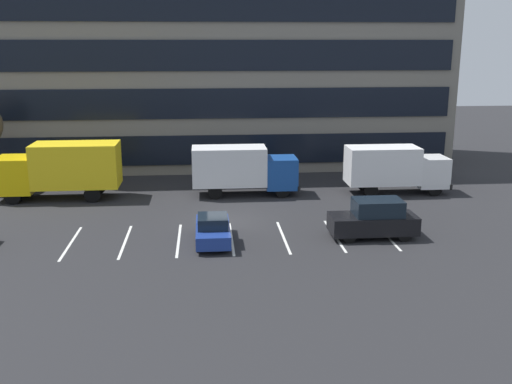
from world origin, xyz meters
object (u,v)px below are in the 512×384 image
at_px(box_truck_yellow_all, 61,168).
at_px(sedan_navy, 213,230).
at_px(box_truck_white, 395,167).
at_px(box_truck_blue, 243,168).
at_px(suv_black, 374,219).

bearing_deg(box_truck_yellow_all, sedan_navy, -44.75).
relative_size(box_truck_white, box_truck_yellow_all, 0.88).
relative_size(box_truck_blue, suv_black, 1.56).
relative_size(box_truck_yellow_all, sedan_navy, 1.93).
bearing_deg(sedan_navy, box_truck_yellow_all, 135.25).
distance_m(box_truck_blue, box_truck_yellow_all, 12.03).
bearing_deg(box_truck_blue, box_truck_yellow_all, 179.66).
relative_size(box_truck_white, sedan_navy, 1.69).
distance_m(box_truck_white, suv_black, 9.99).
height_order(box_truck_white, box_truck_yellow_all, box_truck_yellow_all).
distance_m(box_truck_blue, sedan_navy, 9.99).
bearing_deg(box_truck_white, suv_black, -113.81).
bearing_deg(box_truck_white, sedan_navy, -143.81).
height_order(box_truck_white, suv_black, box_truck_white).
distance_m(sedan_navy, suv_black, 8.62).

